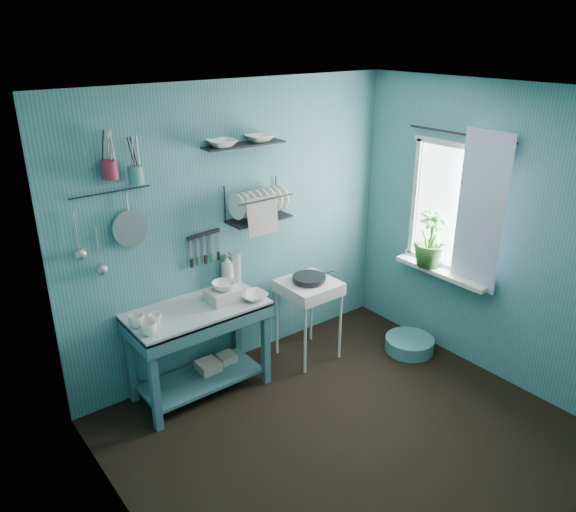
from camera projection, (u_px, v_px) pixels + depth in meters
floor at (352, 439)px, 4.21m from camera, size 3.20×3.20×0.00m
ceiling at (370, 95)px, 3.27m from camera, size 3.20×3.20×0.00m
wall_back at (238, 229)px, 4.84m from camera, size 3.20×0.00×3.20m
wall_left at (132, 372)px, 2.84m from camera, size 0.00×3.00×3.00m
wall_right at (499, 238)px, 4.64m from camera, size 0.00×3.00×3.00m
work_counter at (199, 350)px, 4.63m from camera, size 1.12×0.56×0.79m
mug_left at (149, 329)px, 4.07m from camera, size 0.12×0.12×0.10m
mug_mid at (155, 320)px, 4.20m from camera, size 0.14×0.14×0.09m
mug_right at (137, 321)px, 4.18m from camera, size 0.17×0.17×0.10m
wash_tub at (224, 295)px, 4.59m from camera, size 0.28×0.22×0.10m
tub_bowl at (224, 286)px, 4.56m from camera, size 0.20×0.19×0.06m
soap_bottle at (227, 270)px, 4.81m from camera, size 0.11×0.12×0.30m
water_bottle at (236, 267)px, 4.88m from camera, size 0.09×0.09×0.28m
counter_bowl at (254, 296)px, 4.61m from camera, size 0.22×0.22×0.05m
hotplate_stand at (308, 319)px, 5.15m from camera, size 0.48×0.48×0.76m
frying_pan at (309, 278)px, 5.00m from camera, size 0.30×0.30×0.03m
knife_strip at (203, 234)px, 4.60m from camera, size 0.32×0.05×0.03m
dish_rack at (259, 202)px, 4.73m from camera, size 0.55×0.24×0.32m
upper_shelf at (244, 145)px, 4.50m from camera, size 0.71×0.22×0.02m
shelf_bowl_left at (222, 141)px, 4.37m from camera, size 0.24×0.24×0.06m
shelf_bowl_right at (259, 131)px, 4.55m from camera, size 0.23×0.23×0.05m
utensil_cup_magenta at (110, 170)px, 3.91m from camera, size 0.11×0.11×0.13m
utensil_cup_teal at (136, 175)px, 4.03m from camera, size 0.11×0.11×0.13m
colander at (130, 228)px, 4.17m from camera, size 0.28×0.03×0.28m
ladle_outer at (76, 231)px, 3.93m from camera, size 0.01×0.01×0.30m
ladle_inner at (98, 247)px, 4.07m from camera, size 0.01×0.01×0.30m
hook_rail at (111, 192)px, 4.01m from camera, size 0.60×0.01×0.01m
window_glass at (455, 208)px, 4.91m from camera, size 0.00×1.10×1.10m
windowsill at (441, 272)px, 5.08m from camera, size 0.16×0.95×0.04m
curtain at (480, 212)px, 4.63m from camera, size 0.00×1.35×1.35m
curtain_rod at (460, 134)px, 4.64m from camera, size 0.02×1.05×0.02m
potted_plant at (431, 239)px, 5.07m from camera, size 0.31×0.31×0.53m
storage_tin_large at (209, 373)px, 4.83m from camera, size 0.18×0.18×0.22m
storage_tin_small at (227, 364)px, 4.97m from camera, size 0.15×0.15×0.20m
floor_basin at (409, 344)px, 5.35m from camera, size 0.46×0.46×0.13m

